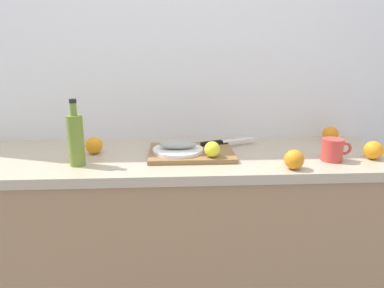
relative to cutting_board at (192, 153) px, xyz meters
The scene contains 13 objects.
back_wall 0.49m from the cutting_board, 104.20° to the left, with size 3.20×0.05×2.50m, color white.
kitchen_counter 0.47m from the cutting_board, behind, with size 2.00×0.60×0.90m.
cutting_board is the anchor object (origin of this frame).
white_plate 0.06m from the cutting_board, 163.58° to the right, with size 0.22×0.22×0.01m, color white.
fish_fillet 0.08m from the cutting_board, 163.58° to the right, with size 0.17×0.07×0.04m, color #999E99.
chef_knife 0.19m from the cutting_board, 36.15° to the left, with size 0.28×0.14×0.02m.
lemon_0 0.14m from the cutting_board, 51.77° to the right, with size 0.07×0.07×0.07m, color yellow.
olive_oil_bottle 0.50m from the cutting_board, 165.57° to the right, with size 0.06×0.06×0.27m.
coffee_mug_0 0.61m from the cutting_board, 11.61° to the right, with size 0.13×0.09×0.10m.
orange_0 0.75m from the cutting_board, 15.04° to the left, with size 0.08×0.08×0.08m, color orange.
orange_1 0.46m from the cutting_board, 29.43° to the right, with size 0.08×0.08×0.08m, color orange.
orange_2 0.79m from the cutting_board, ahead, with size 0.08×0.08×0.08m, color orange.
orange_3 0.44m from the cutting_board, behind, with size 0.08×0.08×0.08m, color orange.
Camera 1 is at (-0.00, -1.56, 1.36)m, focal length 33.50 mm.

